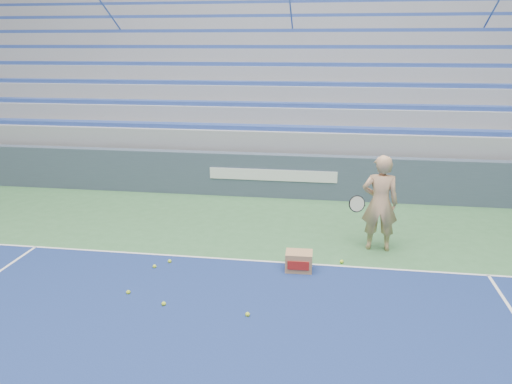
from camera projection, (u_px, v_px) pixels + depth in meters
sponsor_barrier at (273, 175)px, 12.60m from camera, size 30.00×0.32×1.10m
bleachers at (293, 85)px, 17.50m from camera, size 31.00×9.15×7.30m
tennis_player at (380, 203)px, 9.23m from camera, size 0.95×0.85×1.83m
ball_box at (299, 261)px, 8.54m from camera, size 0.46×0.36×0.34m
tennis_ball_0 at (128, 292)px, 7.76m from camera, size 0.07×0.07×0.07m
tennis_ball_1 at (248, 314)px, 7.13m from camera, size 0.07×0.07×0.07m
tennis_ball_2 at (342, 262)px, 8.85m from camera, size 0.07×0.07×0.07m
tennis_ball_3 at (155, 266)px, 8.66m from camera, size 0.07×0.07×0.07m
tennis_ball_4 at (170, 261)px, 8.87m from camera, size 0.07×0.07×0.07m
tennis_ball_5 at (164, 304)px, 7.42m from camera, size 0.07×0.07×0.07m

